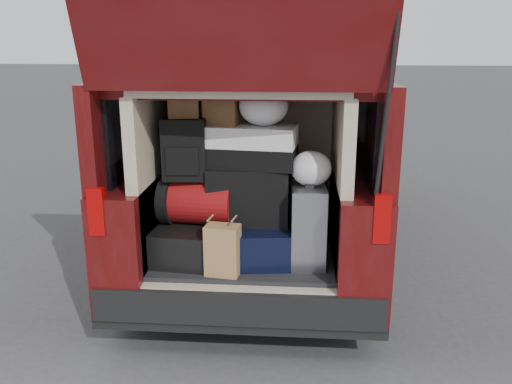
# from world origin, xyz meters

# --- Properties ---
(ground) EXTENTS (80.00, 80.00, 0.00)m
(ground) POSITION_xyz_m (0.00, 0.00, 0.00)
(ground) COLOR #353537
(ground) RESTS_ON ground
(minivan) EXTENTS (1.90, 5.35, 2.77)m
(minivan) POSITION_xyz_m (0.00, 1.86, 0.91)
(minivan) COLOR black
(minivan) RESTS_ON ground
(load_floor) EXTENTS (1.24, 1.05, 0.55)m
(load_floor) POSITION_xyz_m (0.00, 0.28, 0.28)
(load_floor) COLOR black
(load_floor) RESTS_ON ground
(black_hardshell) EXTENTS (0.49, 0.64, 0.24)m
(black_hardshell) POSITION_xyz_m (-0.38, 0.14, 0.67)
(black_hardshell) COLOR black
(black_hardshell) RESTS_ON load_floor
(navy_hardshell) EXTENTS (0.53, 0.62, 0.25)m
(navy_hardshell) POSITION_xyz_m (0.07, 0.15, 0.67)
(navy_hardshell) COLOR black
(navy_hardshell) RESTS_ON load_floor
(silver_roller) EXTENTS (0.24, 0.37, 0.55)m
(silver_roller) POSITION_xyz_m (0.44, 0.08, 0.82)
(silver_roller) COLOR silver
(silver_roller) RESTS_ON load_floor
(kraft_bag) EXTENTS (0.24, 0.17, 0.34)m
(kraft_bag) POSITION_xyz_m (-0.11, -0.16, 0.72)
(kraft_bag) COLOR #AC814D
(kraft_bag) RESTS_ON load_floor
(red_duffel) EXTENTS (0.54, 0.39, 0.33)m
(red_duffel) POSITION_xyz_m (-0.32, 0.17, 0.95)
(red_duffel) COLOR maroon
(red_duffel) RESTS_ON black_hardshell
(black_soft_case) EXTENTS (0.55, 0.33, 0.40)m
(black_soft_case) POSITION_xyz_m (0.03, 0.20, 1.00)
(black_soft_case) COLOR black
(black_soft_case) RESTS_ON navy_hardshell
(backpack) EXTENTS (0.30, 0.20, 0.42)m
(backpack) POSITION_xyz_m (-0.40, 0.13, 1.32)
(backpack) COLOR black
(backpack) RESTS_ON red_duffel
(twotone_duffel) EXTENTS (0.66, 0.40, 0.28)m
(twotone_duffel) POSITION_xyz_m (0.03, 0.21, 1.34)
(twotone_duffel) COLOR white
(twotone_duffel) RESTS_ON black_soft_case
(grocery_sack_lower) EXTENTS (0.22, 0.19, 0.18)m
(grocery_sack_lower) POSITION_xyz_m (-0.41, 0.19, 1.62)
(grocery_sack_lower) COLOR brown
(grocery_sack_lower) RESTS_ON backpack
(grocery_sack_upper) EXTENTS (0.26, 0.23, 0.23)m
(grocery_sack_upper) POSITION_xyz_m (-0.15, 0.23, 1.59)
(grocery_sack_upper) COLOR brown
(grocery_sack_upper) RESTS_ON twotone_duffel
(plastic_bag_center) EXTENTS (0.37, 0.35, 0.26)m
(plastic_bag_center) POSITION_xyz_m (0.13, 0.19, 1.61)
(plastic_bag_center) COLOR white
(plastic_bag_center) RESTS_ON twotone_duffel
(plastic_bag_right) EXTENTS (0.28, 0.27, 0.23)m
(plastic_bag_right) POSITION_xyz_m (0.45, 0.09, 1.21)
(plastic_bag_right) COLOR white
(plastic_bag_right) RESTS_ON silver_roller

